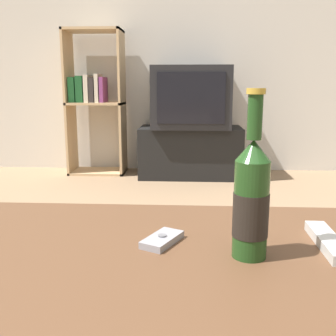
{
  "coord_description": "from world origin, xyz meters",
  "views": [
    {
      "loc": [
        0.15,
        -0.57,
        0.76
      ],
      "look_at": [
        0.09,
        0.41,
        0.56
      ],
      "focal_mm": 42.0,
      "sensor_mm": 36.0,
      "label": 1
    }
  ],
  "objects_px": {
    "television": "(191,97)",
    "bookshelf": "(93,99)",
    "beer_bottle": "(251,199)",
    "remote_control": "(328,241)",
    "tv_stand": "(190,152)",
    "cell_phone": "(162,240)"
  },
  "relations": [
    {
      "from": "cell_phone",
      "to": "remote_control",
      "type": "bearing_deg",
      "value": 26.68
    },
    {
      "from": "tv_stand",
      "to": "cell_phone",
      "type": "bearing_deg",
      "value": -91.35
    },
    {
      "from": "television",
      "to": "beer_bottle",
      "type": "distance_m",
      "value": 2.62
    },
    {
      "from": "television",
      "to": "beer_bottle",
      "type": "height_order",
      "value": "television"
    },
    {
      "from": "bookshelf",
      "to": "remote_control",
      "type": "bearing_deg",
      "value": -67.46
    },
    {
      "from": "tv_stand",
      "to": "bookshelf",
      "type": "distance_m",
      "value": 0.95
    },
    {
      "from": "bookshelf",
      "to": "tv_stand",
      "type": "bearing_deg",
      "value": -5.51
    },
    {
      "from": "television",
      "to": "beer_bottle",
      "type": "relative_size",
      "value": 2.08
    },
    {
      "from": "television",
      "to": "cell_phone",
      "type": "height_order",
      "value": "television"
    },
    {
      "from": "bookshelf",
      "to": "remote_control",
      "type": "relative_size",
      "value": 6.72
    },
    {
      "from": "television",
      "to": "bookshelf",
      "type": "bearing_deg",
      "value": 174.23
    },
    {
      "from": "television",
      "to": "bookshelf",
      "type": "xyz_separation_m",
      "value": [
        -0.84,
        0.08,
        -0.02
      ]
    },
    {
      "from": "beer_bottle",
      "to": "remote_control",
      "type": "height_order",
      "value": "beer_bottle"
    },
    {
      "from": "bookshelf",
      "to": "cell_phone",
      "type": "distance_m",
      "value": 2.77
    },
    {
      "from": "beer_bottle",
      "to": "remote_control",
      "type": "bearing_deg",
      "value": 18.57
    },
    {
      "from": "tv_stand",
      "to": "remote_control",
      "type": "relative_size",
      "value": 4.68
    },
    {
      "from": "tv_stand",
      "to": "beer_bottle",
      "type": "height_order",
      "value": "beer_bottle"
    },
    {
      "from": "television",
      "to": "remote_control",
      "type": "relative_size",
      "value": 3.47
    },
    {
      "from": "television",
      "to": "bookshelf",
      "type": "distance_m",
      "value": 0.84
    },
    {
      "from": "television",
      "to": "beer_bottle",
      "type": "bearing_deg",
      "value": -87.77
    },
    {
      "from": "beer_bottle",
      "to": "cell_phone",
      "type": "xyz_separation_m",
      "value": [
        -0.16,
        0.05,
        -0.1
      ]
    },
    {
      "from": "cell_phone",
      "to": "remote_control",
      "type": "height_order",
      "value": "remote_control"
    }
  ]
}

